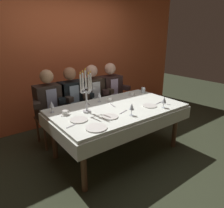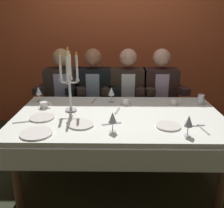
# 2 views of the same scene
# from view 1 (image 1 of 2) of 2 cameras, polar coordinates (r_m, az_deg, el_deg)

# --- Properties ---
(ground_plane) EXTENTS (12.00, 12.00, 0.00)m
(ground_plane) POSITION_cam_1_polar(r_m,az_deg,el_deg) (3.33, 1.43, -12.96)
(ground_plane) COLOR #2F3523
(back_wall) EXTENTS (6.00, 0.12, 2.70)m
(back_wall) POSITION_cam_1_polar(r_m,az_deg,el_deg) (4.27, -12.81, 12.99)
(back_wall) COLOR #D65D33
(back_wall) RESTS_ON ground_plane
(dining_table) EXTENTS (1.94, 1.14, 0.74)m
(dining_table) POSITION_cam_1_polar(r_m,az_deg,el_deg) (3.04, 1.53, -2.97)
(dining_table) COLOR white
(dining_table) RESTS_ON ground_plane
(candelabra) EXTENTS (0.19, 0.19, 0.60)m
(candelabra) POSITION_cam_1_polar(r_m,az_deg,el_deg) (2.75, -7.14, 3.36)
(candelabra) COLOR silver
(candelabra) RESTS_ON dining_table
(dinner_plate_0) EXTENTS (0.21, 0.21, 0.01)m
(dinner_plate_0) POSITION_cam_1_polar(r_m,az_deg,el_deg) (2.64, -0.57, -3.51)
(dinner_plate_0) COLOR white
(dinner_plate_0) RESTS_ON dining_table
(dinner_plate_1) EXTENTS (0.22, 0.22, 0.01)m
(dinner_plate_1) POSITION_cam_1_polar(r_m,az_deg,el_deg) (2.58, -9.16, -4.34)
(dinner_plate_1) COLOR white
(dinner_plate_1) RESTS_ON dining_table
(dinner_plate_2) EXTENTS (0.21, 0.21, 0.01)m
(dinner_plate_2) POSITION_cam_1_polar(r_m,az_deg,el_deg) (3.09, 10.38, -0.49)
(dinner_plate_2) COLOR white
(dinner_plate_2) RESTS_ON dining_table
(dinner_plate_3) EXTENTS (0.25, 0.25, 0.01)m
(dinner_plate_3) POSITION_cam_1_polar(r_m,az_deg,el_deg) (2.35, -4.38, -6.57)
(dinner_plate_3) COLOR white
(dinner_plate_3) RESTS_ON dining_table
(wine_glass_0) EXTENTS (0.07, 0.07, 0.16)m
(wine_glass_0) POSITION_cam_1_polar(r_m,az_deg,el_deg) (3.03, 14.18, 1.04)
(wine_glass_0) COLOR silver
(wine_glass_0) RESTS_ON dining_table
(wine_glass_1) EXTENTS (0.07, 0.07, 0.16)m
(wine_glass_1) POSITION_cam_1_polar(r_m,az_deg,el_deg) (3.20, -3.55, 2.57)
(wine_glass_1) COLOR silver
(wine_glass_1) RESTS_ON dining_table
(wine_glass_2) EXTENTS (0.07, 0.07, 0.16)m
(wine_glass_2) POSITION_cam_1_polar(r_m,az_deg,el_deg) (2.88, -16.36, -0.10)
(wine_glass_2) COLOR silver
(wine_glass_2) RESTS_ON dining_table
(wine_glass_3) EXTENTS (0.07, 0.07, 0.16)m
(wine_glass_3) POSITION_cam_1_polar(r_m,az_deg,el_deg) (2.68, 5.46, -0.80)
(wine_glass_3) COLOR silver
(wine_glass_3) RESTS_ON dining_table
(water_tumbler_0) EXTENTS (0.07, 0.07, 0.10)m
(water_tumbler_0) POSITION_cam_1_polar(r_m,az_deg,el_deg) (3.77, 8.60, 3.82)
(water_tumbler_0) COLOR silver
(water_tumbler_0) RESTS_ON dining_table
(coffee_cup_0) EXTENTS (0.13, 0.12, 0.06)m
(coffee_cup_0) POSITION_cam_1_polar(r_m,az_deg,el_deg) (3.57, 5.50, 2.75)
(coffee_cup_0) COLOR white
(coffee_cup_0) RESTS_ON dining_table
(coffee_cup_1) EXTENTS (0.13, 0.12, 0.06)m
(coffee_cup_1) POSITION_cam_1_polar(r_m,az_deg,el_deg) (3.26, -0.72, 1.24)
(coffee_cup_1) COLOR white
(coffee_cup_1) RESTS_ON dining_table
(coffee_cup_2) EXTENTS (0.13, 0.12, 0.06)m
(coffee_cup_2) POSITION_cam_1_polar(r_m,az_deg,el_deg) (2.78, -12.81, -2.43)
(coffee_cup_2) COLOR white
(coffee_cup_2) RESTS_ON dining_table
(fork_0) EXTENTS (0.06, 0.17, 0.01)m
(fork_0) POSITION_cam_1_polar(r_m,az_deg,el_deg) (3.07, 0.15, -0.33)
(fork_0) COLOR #B7B7BC
(fork_0) RESTS_ON dining_table
(fork_1) EXTENTS (0.17, 0.05, 0.01)m
(fork_1) POSITION_cam_1_polar(r_m,az_deg,el_deg) (3.26, 12.80, 0.31)
(fork_1) COLOR #B7B7BC
(fork_1) RESTS_ON dining_table
(fork_2) EXTENTS (0.17, 0.07, 0.01)m
(fork_2) POSITION_cam_1_polar(r_m,az_deg,el_deg) (2.45, -10.95, -5.86)
(fork_2) COLOR #B7B7BC
(fork_2) RESTS_ON dining_table
(knife_3) EXTENTS (0.05, 0.19, 0.01)m
(knife_3) POSITION_cam_1_polar(r_m,az_deg,el_deg) (3.25, 14.30, 0.12)
(knife_3) COLOR #B7B7BC
(knife_3) RESTS_ON dining_table
(fork_4) EXTENTS (0.05, 0.17, 0.01)m
(fork_4) POSITION_cam_1_polar(r_m,az_deg,el_deg) (3.18, -6.76, 0.20)
(fork_4) COLOR #B7B7BC
(fork_4) RESTS_ON dining_table
(spoon_5) EXTENTS (0.17, 0.07, 0.01)m
(spoon_5) POSITION_cam_1_polar(r_m,az_deg,el_deg) (2.82, 3.17, -2.20)
(spoon_5) COLOR #B7B7BC
(spoon_5) RESTS_ON dining_table
(seated_diner_0) EXTENTS (0.63, 0.48, 1.24)m
(seated_diner_0) POSITION_cam_1_polar(r_m,az_deg,el_deg) (3.43, -17.00, 0.74)
(seated_diner_0) COLOR brown
(seated_diner_0) RESTS_ON ground_plane
(seated_diner_1) EXTENTS (0.63, 0.48, 1.24)m
(seated_diner_1) POSITION_cam_1_polar(r_m,az_deg,el_deg) (3.57, -11.26, 1.91)
(seated_diner_1) COLOR brown
(seated_diner_1) RESTS_ON ground_plane
(seated_diner_2) EXTENTS (0.63, 0.48, 1.24)m
(seated_diner_2) POSITION_cam_1_polar(r_m,az_deg,el_deg) (3.76, -5.49, 3.07)
(seated_diner_2) COLOR brown
(seated_diner_2) RESTS_ON ground_plane
(seated_diner_3) EXTENTS (0.63, 0.48, 1.24)m
(seated_diner_3) POSITION_cam_1_polar(r_m,az_deg,el_deg) (3.98, -0.58, 4.03)
(seated_diner_3) COLOR brown
(seated_diner_3) RESTS_ON ground_plane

